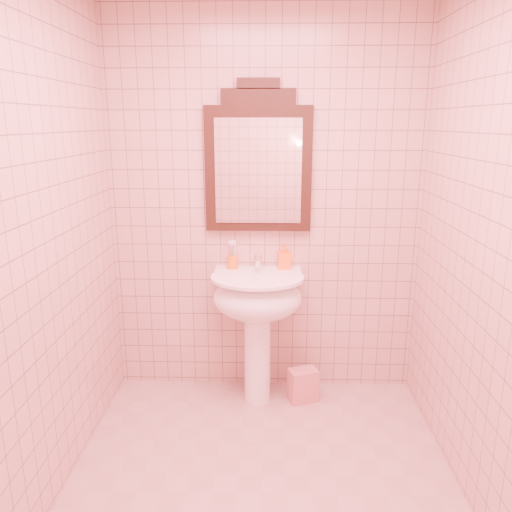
{
  "coord_description": "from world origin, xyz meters",
  "views": [
    {
      "loc": [
        0.03,
        -2.09,
        1.79
      ],
      "look_at": [
        -0.04,
        0.55,
        1.08
      ],
      "focal_mm": 35.0,
      "sensor_mm": 36.0,
      "label": 1
    }
  ],
  "objects_px": {
    "mirror": "(258,163)",
    "towel": "(303,385)",
    "soap_dispenser": "(284,256)",
    "toothbrush_cup": "(233,262)",
    "pedestal_sink": "(257,306)"
  },
  "relations": [
    {
      "from": "mirror",
      "to": "towel",
      "type": "bearing_deg",
      "value": -33.84
    },
    {
      "from": "soap_dispenser",
      "to": "towel",
      "type": "height_order",
      "value": "soap_dispenser"
    },
    {
      "from": "mirror",
      "to": "toothbrush_cup",
      "type": "relative_size",
      "value": 5.72
    },
    {
      "from": "soap_dispenser",
      "to": "towel",
      "type": "xyz_separation_m",
      "value": [
        0.13,
        -0.17,
        -0.84
      ]
    },
    {
      "from": "toothbrush_cup",
      "to": "towel",
      "type": "relative_size",
      "value": 0.74
    },
    {
      "from": "mirror",
      "to": "pedestal_sink",
      "type": "bearing_deg",
      "value": -90.0
    },
    {
      "from": "toothbrush_cup",
      "to": "pedestal_sink",
      "type": "bearing_deg",
      "value": -43.07
    },
    {
      "from": "pedestal_sink",
      "to": "soap_dispenser",
      "type": "height_order",
      "value": "soap_dispenser"
    },
    {
      "from": "pedestal_sink",
      "to": "soap_dispenser",
      "type": "bearing_deg",
      "value": 44.7
    },
    {
      "from": "pedestal_sink",
      "to": "mirror",
      "type": "relative_size",
      "value": 0.93
    },
    {
      "from": "toothbrush_cup",
      "to": "towel",
      "type": "height_order",
      "value": "toothbrush_cup"
    },
    {
      "from": "mirror",
      "to": "towel",
      "type": "distance_m",
      "value": 1.48
    },
    {
      "from": "mirror",
      "to": "toothbrush_cup",
      "type": "xyz_separation_m",
      "value": [
        -0.17,
        -0.05,
        -0.63
      ]
    },
    {
      "from": "pedestal_sink",
      "to": "toothbrush_cup",
      "type": "height_order",
      "value": "toothbrush_cup"
    },
    {
      "from": "mirror",
      "to": "towel",
      "type": "height_order",
      "value": "mirror"
    }
  ]
}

